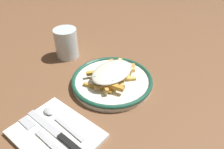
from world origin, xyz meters
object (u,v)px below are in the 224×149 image
object	(u,v)px
napkin	(56,134)
knife	(60,136)
plate	(112,81)
water_glass	(66,43)
fork	(42,137)
fries_heap	(113,73)
spoon	(56,118)

from	to	relation	value
napkin	knife	size ratio (longest dim) A/B	0.98
plate	knife	world-z (taller)	plate
plate	knife	distance (m)	0.24
napkin	water_glass	xyz separation A→B (m)	(0.25, 0.27, 0.05)
fork	water_glass	distance (m)	0.38
knife	plate	bearing A→B (deg)	13.22
fries_heap	fork	world-z (taller)	fries_heap
plate	spoon	world-z (taller)	plate
spoon	water_glass	size ratio (longest dim) A/B	1.40
fries_heap	water_glass	world-z (taller)	water_glass
fork	spoon	size ratio (longest dim) A/B	1.16
knife	spoon	world-z (taller)	spoon
fork	knife	world-z (taller)	knife
napkin	water_glass	bearing A→B (deg)	47.67
fork	water_glass	bearing A→B (deg)	43.27
fries_heap	spoon	world-z (taller)	fries_heap
fries_heap	plate	bearing A→B (deg)	175.01
spoon	water_glass	bearing A→B (deg)	47.11
fries_heap	knife	world-z (taller)	fries_heap
knife	spoon	bearing A→B (deg)	63.72
spoon	fork	bearing A→B (deg)	-157.93
fries_heap	knife	bearing A→B (deg)	-167.15
fries_heap	knife	size ratio (longest dim) A/B	0.89
napkin	spoon	xyz separation A→B (m)	(0.03, 0.03, 0.01)
plate	napkin	bearing A→B (deg)	-171.19
napkin	fries_heap	bearing A→B (deg)	8.52
knife	fries_heap	bearing A→B (deg)	12.85
fries_heap	fork	xyz separation A→B (m)	(-0.27, -0.02, -0.03)
fork	plate	bearing A→B (deg)	5.31
napkin	plate	bearing A→B (deg)	8.81
spoon	water_glass	world-z (taller)	water_glass
plate	spoon	bearing A→B (deg)	-179.41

